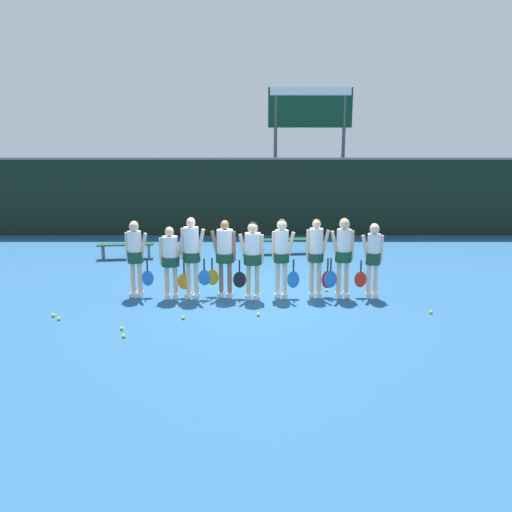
{
  "coord_description": "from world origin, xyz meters",
  "views": [
    {
      "loc": [
        0.05,
        -10.78,
        3.31
      ],
      "look_at": [
        0.02,
        -0.0,
        0.94
      ],
      "focal_mm": 35.0,
      "sensor_mm": 36.0,
      "label": 1
    }
  ],
  "objects_px": {
    "bench_courtside": "(128,246)",
    "player_1": "(172,257)",
    "player_0": "(137,252)",
    "tennis_ball_0": "(328,290)",
    "player_4": "(254,253)",
    "player_3": "(226,252)",
    "tennis_ball_7": "(61,319)",
    "tennis_ball_5": "(125,336)",
    "bench_far": "(285,241)",
    "player_6": "(318,252)",
    "player_5": "(284,251)",
    "tennis_ball_3": "(433,312)",
    "tennis_ball_1": "(221,276)",
    "player_8": "(375,254)",
    "player_7": "(345,250)",
    "player_2": "(193,251)",
    "tennis_ball_2": "(123,328)",
    "tennis_ball_4": "(260,315)",
    "tennis_ball_8": "(185,318)",
    "tennis_ball_6": "(55,315)"
  },
  "relations": [
    {
      "from": "tennis_ball_3",
      "to": "player_7",
      "type": "bearing_deg",
      "value": 143.27
    },
    {
      "from": "bench_courtside",
      "to": "player_7",
      "type": "bearing_deg",
      "value": -41.1
    },
    {
      "from": "tennis_ball_4",
      "to": "player_6",
      "type": "bearing_deg",
      "value": 46.91
    },
    {
      "from": "bench_far",
      "to": "player_6",
      "type": "distance_m",
      "value": 4.68
    },
    {
      "from": "player_1",
      "to": "bench_courtside",
      "type": "bearing_deg",
      "value": 107.34
    },
    {
      "from": "bench_courtside",
      "to": "player_4",
      "type": "xyz_separation_m",
      "value": [
        3.85,
        -4.03,
        0.64
      ]
    },
    {
      "from": "player_6",
      "to": "player_7",
      "type": "xyz_separation_m",
      "value": [
        0.59,
        -0.04,
        0.04
      ]
    },
    {
      "from": "player_6",
      "to": "tennis_ball_7",
      "type": "bearing_deg",
      "value": -161.41
    },
    {
      "from": "player_2",
      "to": "tennis_ball_7",
      "type": "height_order",
      "value": "player_2"
    },
    {
      "from": "player_6",
      "to": "player_8",
      "type": "distance_m",
      "value": 1.25
    },
    {
      "from": "bench_courtside",
      "to": "player_1",
      "type": "relative_size",
      "value": 1.05
    },
    {
      "from": "tennis_ball_1",
      "to": "tennis_ball_2",
      "type": "bearing_deg",
      "value": -111.58
    },
    {
      "from": "player_6",
      "to": "tennis_ball_7",
      "type": "xyz_separation_m",
      "value": [
        -5.18,
        -1.63,
        -0.99
      ]
    },
    {
      "from": "tennis_ball_6",
      "to": "player_7",
      "type": "bearing_deg",
      "value": 13.15
    },
    {
      "from": "bench_courtside",
      "to": "tennis_ball_5",
      "type": "relative_size",
      "value": 25.86
    },
    {
      "from": "tennis_ball_0",
      "to": "tennis_ball_3",
      "type": "height_order",
      "value": "tennis_ball_0"
    },
    {
      "from": "player_2",
      "to": "tennis_ball_7",
      "type": "distance_m",
      "value": 3.05
    },
    {
      "from": "bench_courtside",
      "to": "player_1",
      "type": "bearing_deg",
      "value": -70.26
    },
    {
      "from": "bench_courtside",
      "to": "player_4",
      "type": "relative_size",
      "value": 0.98
    },
    {
      "from": "bench_courtside",
      "to": "tennis_ball_0",
      "type": "height_order",
      "value": "bench_courtside"
    },
    {
      "from": "player_1",
      "to": "tennis_ball_5",
      "type": "bearing_deg",
      "value": -110.52
    },
    {
      "from": "player_8",
      "to": "tennis_ball_7",
      "type": "bearing_deg",
      "value": -162.91
    },
    {
      "from": "tennis_ball_2",
      "to": "player_6",
      "type": "bearing_deg",
      "value": 29.57
    },
    {
      "from": "player_3",
      "to": "tennis_ball_7",
      "type": "distance_m",
      "value": 3.68
    },
    {
      "from": "tennis_ball_0",
      "to": "tennis_ball_2",
      "type": "xyz_separation_m",
      "value": [
        -4.13,
        -2.52,
        -0.0
      ]
    },
    {
      "from": "player_0",
      "to": "tennis_ball_0",
      "type": "height_order",
      "value": "player_0"
    },
    {
      "from": "tennis_ball_1",
      "to": "player_8",
      "type": "bearing_deg",
      "value": -26.14
    },
    {
      "from": "player_0",
      "to": "tennis_ball_3",
      "type": "height_order",
      "value": "player_0"
    },
    {
      "from": "player_5",
      "to": "tennis_ball_2",
      "type": "relative_size",
      "value": 26.5
    },
    {
      "from": "player_2",
      "to": "tennis_ball_2",
      "type": "relative_size",
      "value": 27.18
    },
    {
      "from": "tennis_ball_3",
      "to": "player_2",
      "type": "bearing_deg",
      "value": 167.15
    },
    {
      "from": "tennis_ball_3",
      "to": "bench_far",
      "type": "bearing_deg",
      "value": 114.65
    },
    {
      "from": "player_7",
      "to": "tennis_ball_0",
      "type": "bearing_deg",
      "value": 121.06
    },
    {
      "from": "tennis_ball_7",
      "to": "tennis_ball_8",
      "type": "relative_size",
      "value": 0.97
    },
    {
      "from": "tennis_ball_3",
      "to": "tennis_ball_4",
      "type": "distance_m",
      "value": 3.5
    },
    {
      "from": "tennis_ball_3",
      "to": "tennis_ball_4",
      "type": "bearing_deg",
      "value": -177.69
    },
    {
      "from": "player_5",
      "to": "tennis_ball_3",
      "type": "bearing_deg",
      "value": -14.15
    },
    {
      "from": "player_4",
      "to": "tennis_ball_7",
      "type": "xyz_separation_m",
      "value": [
        -3.76,
        -1.48,
        -0.99
      ]
    },
    {
      "from": "tennis_ball_7",
      "to": "player_8",
      "type": "bearing_deg",
      "value": 13.78
    },
    {
      "from": "player_1",
      "to": "player_5",
      "type": "relative_size",
      "value": 0.91
    },
    {
      "from": "player_8",
      "to": "tennis_ball_1",
      "type": "relative_size",
      "value": 23.81
    },
    {
      "from": "player_3",
      "to": "tennis_ball_2",
      "type": "bearing_deg",
      "value": -117.96
    },
    {
      "from": "player_4",
      "to": "tennis_ball_2",
      "type": "height_order",
      "value": "player_4"
    },
    {
      "from": "player_0",
      "to": "tennis_ball_2",
      "type": "xyz_separation_m",
      "value": [
        0.21,
        -2.18,
        -0.98
      ]
    },
    {
      "from": "player_3",
      "to": "tennis_ball_3",
      "type": "height_order",
      "value": "player_3"
    },
    {
      "from": "player_4",
      "to": "player_8",
      "type": "xyz_separation_m",
      "value": [
        2.67,
        0.1,
        -0.05
      ]
    },
    {
      "from": "player_2",
      "to": "tennis_ball_1",
      "type": "height_order",
      "value": "player_2"
    },
    {
      "from": "player_1",
      "to": "tennis_ball_3",
      "type": "relative_size",
      "value": 22.97
    },
    {
      "from": "tennis_ball_0",
      "to": "tennis_ball_5",
      "type": "height_order",
      "value": "tennis_ball_0"
    },
    {
      "from": "player_2",
      "to": "tennis_ball_1",
      "type": "xyz_separation_m",
      "value": [
        0.46,
        1.8,
        -1.04
      ]
    }
  ]
}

